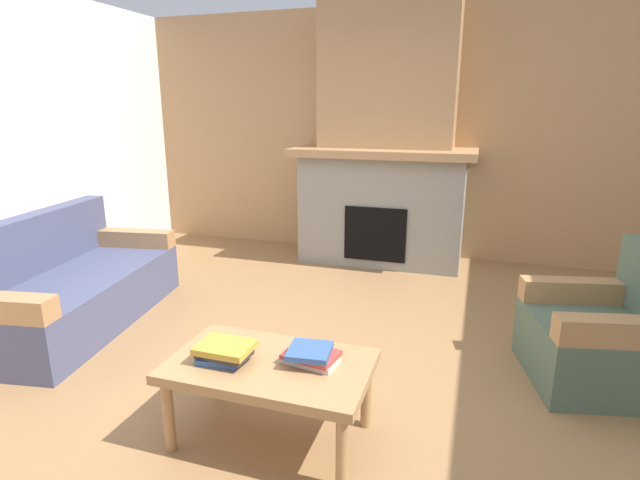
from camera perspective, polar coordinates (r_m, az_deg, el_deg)
name	(u,v)px	position (r m, az deg, el deg)	size (l,w,h in m)	color
ground	(301,376)	(3.24, -2.22, -15.45)	(9.00, 9.00, 0.00)	olive
wall_back_wood_panel	(391,134)	(5.71, 8.25, 11.98)	(6.00, 0.12, 2.70)	tan
fireplace	(385,154)	(5.35, 7.47, 9.81)	(1.90, 0.82, 2.70)	gray
couch	(70,288)	(4.32, -26.95, -4.97)	(1.12, 1.91, 0.85)	#474C6B
armchair	(606,337)	(3.52, 30.15, -9.69)	(0.91, 0.91, 0.85)	#4C604C
coffee_table	(270,371)	(2.55, -5.80, -14.88)	(1.00, 0.60, 0.43)	#A87A4C
book_stack_near_edge	(224,352)	(2.54, -11.06, -12.58)	(0.27, 0.21, 0.09)	#335699
book_stack_center	(310,355)	(2.49, -1.14, -13.15)	(0.29, 0.24, 0.08)	beige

